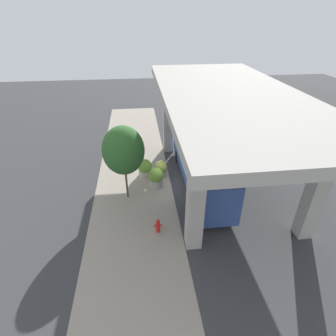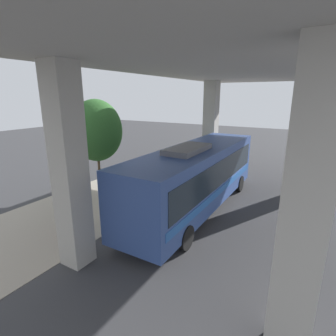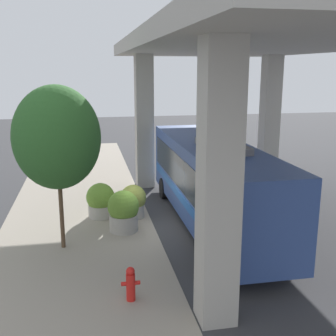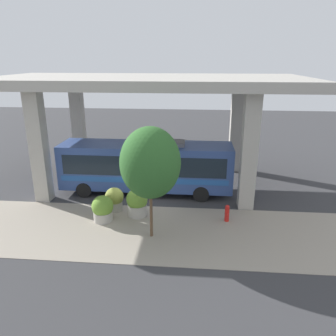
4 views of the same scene
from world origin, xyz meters
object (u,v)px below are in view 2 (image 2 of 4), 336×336
Objects in this scene: fire_hydrant at (69,222)px; planter_front at (142,184)px; bus at (197,174)px; street_tree_near at (96,131)px; planter_middle at (162,180)px; planter_back at (148,176)px.

fire_hydrant is 5.11m from planter_front.
bus is 1.97× the size of street_tree_near.
bus is at bearing 53.12° from fire_hydrant.
planter_front is 1.56m from planter_middle.
street_tree_near is (-2.25, -1.13, 3.13)m from planter_front.
planter_middle is (0.82, 6.55, 0.22)m from fire_hydrant.
planter_front is (0.28, 5.09, 0.31)m from fire_hydrant.
fire_hydrant is 5.60m from street_tree_near.
planter_back is at bearing 114.25° from planter_front.
planter_middle is at bearing 69.59° from planter_front.
planter_middle is at bearing 82.87° from fire_hydrant.
bus is 7.55× the size of planter_back.
planter_middle is 4.98m from street_tree_near.
bus reaches higher than planter_front.
bus reaches higher than fire_hydrant.
planter_back is 4.58m from street_tree_near.
planter_middle is at bearing 153.66° from bus.
planter_middle is (-2.99, 1.48, -1.22)m from bus.
planter_middle is 0.25× the size of street_tree_near.
street_tree_near reaches higher than planter_front.
bus is 4.85m from planter_back.
planter_middle is at bearing 42.87° from street_tree_near.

